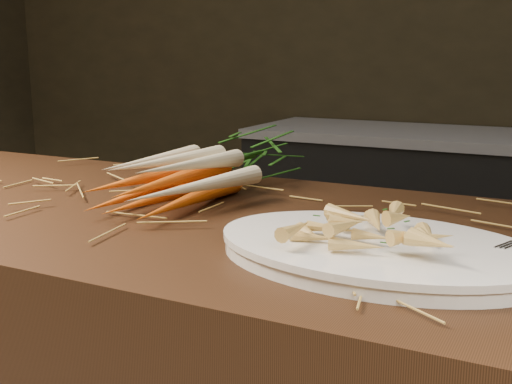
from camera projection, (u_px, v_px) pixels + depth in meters
back_counter at (458, 229)px, 2.77m from camera, size 1.82×0.62×0.84m
straw_bedding at (119, 198)px, 1.17m from camera, size 1.40×0.60×0.02m
root_veg_bunch at (219, 165)px, 1.25m from camera, size 0.22×0.59×0.11m
serving_platter at (376, 253)px, 0.84m from camera, size 0.44×0.30×0.02m
roasted_veg_heap at (377, 227)px, 0.83m from camera, size 0.21×0.16×0.05m
serving_fork at (497, 266)px, 0.75m from camera, size 0.07×0.15×0.00m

